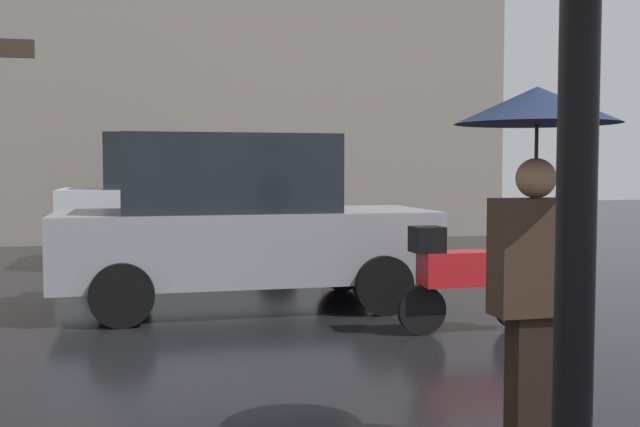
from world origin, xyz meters
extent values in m
cylinder|color=black|center=(-0.01, -0.83, 1.28)|extent=(0.07, 0.07, 2.57)
cube|color=black|center=(1.27, 1.60, 0.39)|extent=(0.25, 0.16, 0.77)
cube|color=#332319|center=(1.27, 1.60, 1.08)|extent=(0.46, 0.21, 0.62)
sphere|color=#936B4C|center=(1.27, 1.60, 1.50)|extent=(0.21, 0.21, 0.21)
cylinder|color=black|center=(1.27, 1.60, 1.64)|extent=(0.02, 0.02, 0.30)
cone|color=#131D34|center=(1.27, 1.60, 1.88)|extent=(0.87, 0.87, 0.20)
cylinder|color=black|center=(2.76, 4.55, 0.23)|extent=(0.46, 0.09, 0.46)
cylinder|color=black|center=(1.78, 4.55, 0.23)|extent=(0.46, 0.09, 0.46)
cube|color=red|center=(2.27, 4.55, 0.61)|extent=(0.98, 0.32, 0.32)
cube|color=black|center=(1.83, 4.55, 0.89)|extent=(0.28, 0.28, 0.24)
cylinder|color=black|center=(2.71, 4.55, 0.96)|extent=(0.06, 0.06, 0.55)
cube|color=silver|center=(0.04, 10.58, 0.76)|extent=(4.05, 1.78, 0.91)
cube|color=black|center=(-0.16, 10.58, 1.66)|extent=(2.23, 1.64, 0.88)
cylinder|color=black|center=(1.36, 11.47, 0.30)|extent=(0.61, 0.18, 0.61)
cylinder|color=black|center=(1.36, 9.69, 0.30)|extent=(0.61, 0.18, 0.61)
cylinder|color=black|center=(-1.27, 11.47, 0.30)|extent=(0.61, 0.18, 0.61)
cylinder|color=black|center=(-1.27, 9.69, 0.30)|extent=(0.61, 0.18, 0.61)
cube|color=gray|center=(0.40, 6.37, 0.70)|extent=(4.12, 1.67, 0.76)
cube|color=black|center=(0.19, 6.37, 1.49)|extent=(2.26, 1.53, 0.83)
cylinder|color=black|center=(1.74, 7.21, 0.32)|extent=(0.63, 0.18, 0.63)
cylinder|color=black|center=(1.74, 5.54, 0.32)|extent=(0.63, 0.18, 0.63)
cylinder|color=black|center=(-0.94, 7.21, 0.32)|extent=(0.63, 0.18, 0.63)
cylinder|color=black|center=(-0.94, 5.54, 0.32)|extent=(0.63, 0.18, 0.63)
cube|color=#33281E|center=(-2.03, 6.02, 2.73)|extent=(0.56, 0.04, 0.18)
camera|label=1|loc=(-0.78, -2.04, 1.56)|focal=42.66mm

